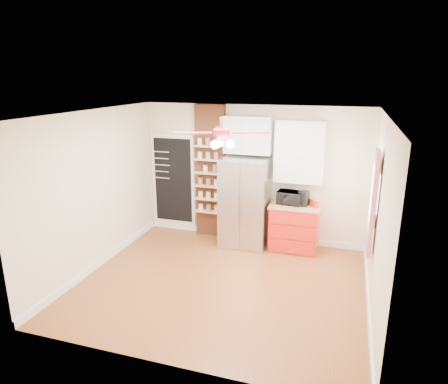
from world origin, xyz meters
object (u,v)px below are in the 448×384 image
(canister_left, at_px, (316,204))
(toaster_oven, at_px, (290,198))
(fridge, at_px, (245,202))
(red_cabinet, at_px, (294,227))
(coffee_maker, at_px, (304,198))
(ceiling_fan, at_px, (221,133))
(pantry_jar_oats, at_px, (205,169))

(canister_left, bearing_deg, toaster_oven, 170.55)
(canister_left, bearing_deg, fridge, 179.06)
(fridge, height_order, red_cabinet, fridge)
(toaster_oven, distance_m, coffee_maker, 0.27)
(ceiling_fan, bearing_deg, coffee_maker, 57.40)
(toaster_oven, xyz_separation_m, pantry_jar_oats, (-1.71, 0.10, 0.41))
(red_cabinet, distance_m, canister_left, 0.64)
(canister_left, xyz_separation_m, pantry_jar_oats, (-2.20, 0.18, 0.47))
(red_cabinet, relative_size, canister_left, 6.64)
(ceiling_fan, xyz_separation_m, canister_left, (1.29, 1.61, -1.45))
(red_cabinet, bearing_deg, pantry_jar_oats, 176.57)
(toaster_oven, bearing_deg, ceiling_fan, -109.76)
(fridge, relative_size, ceiling_fan, 1.25)
(fridge, xyz_separation_m, ceiling_fan, (0.05, -1.63, 1.55))
(ceiling_fan, xyz_separation_m, coffee_maker, (1.06, 1.66, -1.38))
(canister_left, bearing_deg, red_cabinet, 168.99)
(red_cabinet, bearing_deg, toaster_oven, 175.42)
(toaster_oven, height_order, coffee_maker, coffee_maker)
(ceiling_fan, relative_size, toaster_oven, 3.10)
(fridge, relative_size, pantry_jar_oats, 13.21)
(red_cabinet, height_order, coffee_maker, coffee_maker)
(canister_left, bearing_deg, pantry_jar_oats, 175.28)
(coffee_maker, bearing_deg, pantry_jar_oats, -167.51)
(red_cabinet, xyz_separation_m, pantry_jar_oats, (-1.83, 0.11, 0.99))
(ceiling_fan, bearing_deg, toaster_oven, 64.69)
(toaster_oven, relative_size, coffee_maker, 1.59)
(coffee_maker, height_order, pantry_jar_oats, pantry_jar_oats)
(ceiling_fan, xyz_separation_m, pantry_jar_oats, (-0.91, 1.79, -0.99))
(fridge, bearing_deg, canister_left, -0.94)
(fridge, distance_m, canister_left, 1.34)
(fridge, bearing_deg, coffee_maker, 1.73)
(fridge, relative_size, red_cabinet, 1.86)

